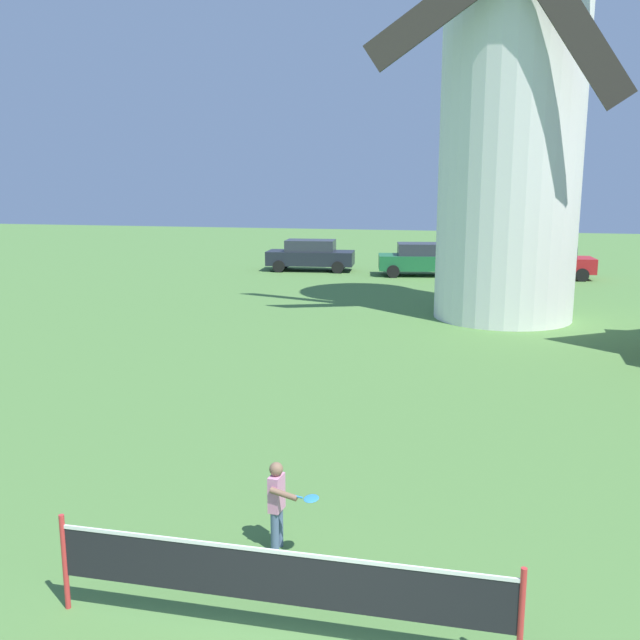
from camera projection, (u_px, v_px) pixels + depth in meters
name	position (u px, v px, depth m)	size (l,w,h in m)	color
windmill	(513.00, 91.00, 22.39)	(8.82, 5.27, 15.25)	white
tennis_net	(276.00, 578.00, 7.09)	(4.82, 0.06, 1.10)	red
player_far	(278.00, 500.00, 8.84)	(0.69, 0.53, 1.16)	slate
stray_ball	(93.00, 539.00, 8.96)	(0.25, 0.25, 0.25)	silver
parked_car_black	(311.00, 255.00, 35.71)	(4.48, 2.18, 1.56)	#1E232D
parked_car_green	(422.00, 259.00, 33.90)	(4.33, 2.41, 1.56)	#1E6638
parked_car_red	(548.00, 261.00, 32.97)	(4.22, 2.15, 1.56)	red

